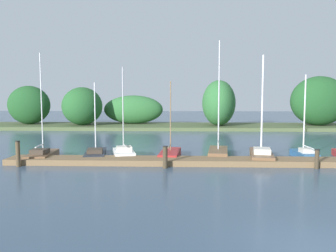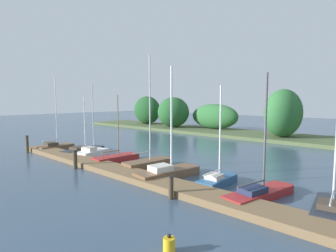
{
  "view_description": "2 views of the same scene",
  "coord_description": "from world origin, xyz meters",
  "views": [
    {
      "loc": [
        -3.8,
        -9.02,
        4.23
      ],
      "look_at": [
        -4.61,
        13.08,
        2.22
      ],
      "focal_mm": 36.82,
      "sensor_mm": 36.0,
      "label": 1
    },
    {
      "loc": [
        12.49,
        1.2,
        4.76
      ],
      "look_at": [
        0.02,
        14.89,
        2.98
      ],
      "focal_mm": 29.21,
      "sensor_mm": 36.0,
      "label": 2
    }
  ],
  "objects": [
    {
      "name": "dock_pier",
      "position": [
        0.0,
        11.81,
        0.17
      ],
      "size": [
        28.92,
        1.8,
        0.35
      ],
      "color": "brown",
      "rests_on": "ground"
    },
    {
      "name": "far_shore",
      "position": [
        -0.66,
        34.73,
        2.32
      ],
      "size": [
        68.95,
        8.0,
        6.53
      ],
      "color": "#4C5B38",
      "rests_on": "ground"
    },
    {
      "name": "sailboat_0",
      "position": [
        -12.9,
        13.06,
        0.31
      ],
      "size": [
        1.65,
        3.57,
        6.94
      ],
      "rotation": [
        0.0,
        0.0,
        1.65
      ],
      "color": "brown",
      "rests_on": "ground"
    },
    {
      "name": "sailboat_1",
      "position": [
        -9.62,
        14.11,
        0.25
      ],
      "size": [
        2.02,
        4.46,
        5.06
      ],
      "rotation": [
        0.0,
        0.0,
        1.75
      ],
      "color": "#232833",
      "rests_on": "ground"
    },
    {
      "name": "sailboat_2",
      "position": [
        -7.63,
        13.79,
        0.34
      ],
      "size": [
        1.96,
        3.19,
        6.05
      ],
      "rotation": [
        0.0,
        0.0,
        1.82
      ],
      "color": "white",
      "rests_on": "ground"
    },
    {
      "name": "sailboat_3",
      "position": [
        -4.49,
        13.99,
        0.27
      ],
      "size": [
        1.48,
        3.84,
        5.14
      ],
      "rotation": [
        0.0,
        0.0,
        1.49
      ],
      "color": "maroon",
      "rests_on": "ground"
    },
    {
      "name": "sailboat_4",
      "position": [
        -1.23,
        14.27,
        0.37
      ],
      "size": [
        1.67,
        3.82,
        7.82
      ],
      "rotation": [
        0.0,
        0.0,
        1.44
      ],
      "color": "brown",
      "rests_on": "ground"
    },
    {
      "name": "sailboat_5",
      "position": [
        1.47,
        13.37,
        0.39
      ],
      "size": [
        2.03,
        4.58,
        6.78
      ],
      "rotation": [
        0.0,
        0.0,
        1.4
      ],
      "color": "brown",
      "rests_on": "ground"
    },
    {
      "name": "sailboat_6",
      "position": [
        4.5,
        14.15,
        0.33
      ],
      "size": [
        1.13,
        3.03,
        5.56
      ],
      "rotation": [
        0.0,
        0.0,
        1.6
      ],
      "color": "#285684",
      "rests_on": "ground"
    },
    {
      "name": "mooring_piling_0",
      "position": [
        -13.36,
        10.65,
        0.78
      ],
      "size": [
        0.29,
        0.29,
        1.54
      ],
      "color": "#4C3D28",
      "rests_on": "ground"
    },
    {
      "name": "mooring_piling_1",
      "position": [
        -4.68,
        10.55,
        0.65
      ],
      "size": [
        0.31,
        0.31,
        1.29
      ],
      "color": "#3D3323",
      "rests_on": "ground"
    },
    {
      "name": "mooring_piling_2",
      "position": [
        4.01,
        10.71,
        0.57
      ],
      "size": [
        0.28,
        0.28,
        1.12
      ],
      "color": "#3D3323",
      "rests_on": "ground"
    }
  ]
}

